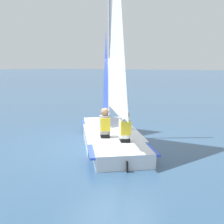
% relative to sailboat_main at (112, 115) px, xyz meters
% --- Properties ---
extents(ground_plane, '(260.00, 260.00, 0.00)m').
position_rel_sailboat_main_xyz_m(ground_plane, '(0.05, 0.04, -0.86)').
color(ground_plane, '#2D4C6B').
extents(sailboat_main, '(4.27, 4.07, 5.81)m').
position_rel_sailboat_main_xyz_m(sailboat_main, '(0.00, 0.00, 0.00)').
color(sailboat_main, silver).
rests_on(sailboat_main, ground_plane).
extents(sailor_helm, '(0.43, 0.42, 1.16)m').
position_rel_sailboat_main_xyz_m(sailor_helm, '(-0.55, -0.12, -0.24)').
color(sailor_helm, black).
rests_on(sailor_helm, ground_plane).
extents(sailor_crew, '(0.43, 0.42, 1.16)m').
position_rel_sailboat_main_xyz_m(sailor_crew, '(-0.62, -0.81, -0.23)').
color(sailor_crew, black).
rests_on(sailor_crew, ground_plane).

